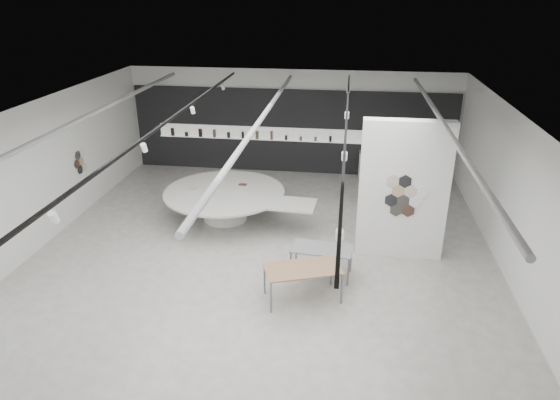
# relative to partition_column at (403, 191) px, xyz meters

# --- Properties ---
(room) EXTENTS (12.02, 14.02, 3.82)m
(room) POSITION_rel_partition_column_xyz_m (-3.59, -1.00, 0.27)
(room) COLOR #B6B3AB
(room) RESTS_ON ground
(back_wall_display) EXTENTS (11.80, 0.27, 3.10)m
(back_wall_display) POSITION_rel_partition_column_xyz_m (-3.59, 5.94, -0.26)
(back_wall_display) COLOR black
(back_wall_display) RESTS_ON ground
(partition_column) EXTENTS (2.20, 0.38, 3.60)m
(partition_column) POSITION_rel_partition_column_xyz_m (0.00, 0.00, 0.00)
(partition_column) COLOR white
(partition_column) RESTS_ON ground
(display_island) EXTENTS (4.70, 3.82, 0.92)m
(display_island) POSITION_rel_partition_column_xyz_m (-4.91, 1.46, -1.20)
(display_island) COLOR white
(display_island) RESTS_ON ground
(sample_table_wood) EXTENTS (1.86, 1.36, 0.78)m
(sample_table_wood) POSITION_rel_partition_column_xyz_m (-2.28, -2.37, -1.07)
(sample_table_wood) COLOR #98704E
(sample_table_wood) RESTS_ON ground
(sample_table_stone) EXTENTS (1.51, 0.85, 0.75)m
(sample_table_stone) POSITION_rel_partition_column_xyz_m (-1.92, -1.32, -1.12)
(sample_table_stone) COLOR gray
(sample_table_stone) RESTS_ON ground
(kitchen_counter) EXTENTS (1.87, 0.94, 1.41)m
(kitchen_counter) POSITION_rel_partition_column_xyz_m (-0.07, 5.50, -1.29)
(kitchen_counter) COLOR white
(kitchen_counter) RESTS_ON ground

